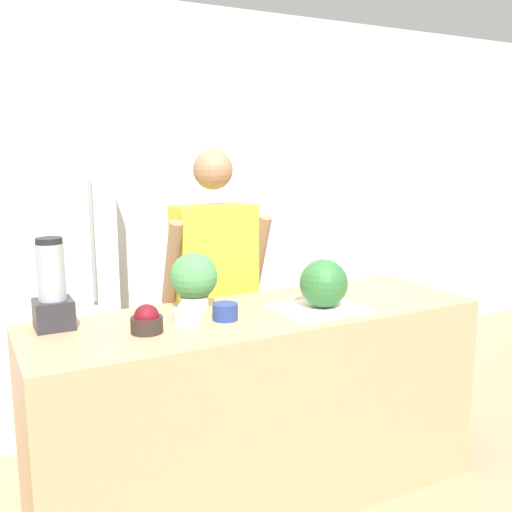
{
  "coord_description": "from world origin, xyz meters",
  "views": [
    {
      "loc": [
        -1.17,
        -1.85,
        1.62
      ],
      "look_at": [
        0.0,
        0.36,
        1.16
      ],
      "focal_mm": 40.0,
      "sensor_mm": 36.0,
      "label": 1
    }
  ],
  "objects_px": {
    "refrigerator": "(45,268)",
    "bowl_small_blue": "(225,312)",
    "bowl_cherries": "(147,321)",
    "blender": "(52,290)",
    "potted_plant": "(194,279)",
    "watermelon": "(324,283)",
    "person": "(215,297)",
    "bowl_cream": "(187,314)"
  },
  "relations": [
    {
      "from": "refrigerator",
      "to": "bowl_cherries",
      "type": "relative_size",
      "value": 14.57
    },
    {
      "from": "potted_plant",
      "to": "blender",
      "type": "bearing_deg",
      "value": -179.33
    },
    {
      "from": "refrigerator",
      "to": "person",
      "type": "relative_size",
      "value": 1.16
    },
    {
      "from": "watermelon",
      "to": "person",
      "type": "bearing_deg",
      "value": 107.81
    },
    {
      "from": "bowl_cream",
      "to": "potted_plant",
      "type": "height_order",
      "value": "potted_plant"
    },
    {
      "from": "bowl_cream",
      "to": "bowl_small_blue",
      "type": "bearing_deg",
      "value": -10.85
    },
    {
      "from": "bowl_cherries",
      "to": "watermelon",
      "type": "bearing_deg",
      "value": -4.04
    },
    {
      "from": "person",
      "to": "watermelon",
      "type": "xyz_separation_m",
      "value": [
        0.23,
        -0.71,
        0.2
      ]
    },
    {
      "from": "refrigerator",
      "to": "watermelon",
      "type": "bearing_deg",
      "value": -53.84
    },
    {
      "from": "bowl_small_blue",
      "to": "blender",
      "type": "bearing_deg",
      "value": 162.02
    },
    {
      "from": "refrigerator",
      "to": "blender",
      "type": "relative_size",
      "value": 5.04
    },
    {
      "from": "watermelon",
      "to": "bowl_cream",
      "type": "height_order",
      "value": "watermelon"
    },
    {
      "from": "watermelon",
      "to": "blender",
      "type": "relative_size",
      "value": 0.59
    },
    {
      "from": "watermelon",
      "to": "blender",
      "type": "bearing_deg",
      "value": 165.74
    },
    {
      "from": "watermelon",
      "to": "bowl_cream",
      "type": "distance_m",
      "value": 0.63
    },
    {
      "from": "bowl_cherries",
      "to": "blender",
      "type": "xyz_separation_m",
      "value": [
        -0.32,
        0.23,
        0.11
      ]
    },
    {
      "from": "refrigerator",
      "to": "person",
      "type": "bearing_deg",
      "value": -40.77
    },
    {
      "from": "bowl_cream",
      "to": "bowl_cherries",
      "type": "bearing_deg",
      "value": -167.02
    },
    {
      "from": "refrigerator",
      "to": "bowl_small_blue",
      "type": "height_order",
      "value": "refrigerator"
    },
    {
      "from": "blender",
      "to": "bowl_small_blue",
      "type": "bearing_deg",
      "value": -17.98
    },
    {
      "from": "refrigerator",
      "to": "blender",
      "type": "distance_m",
      "value": 1.11
    },
    {
      "from": "person",
      "to": "watermelon",
      "type": "bearing_deg",
      "value": -72.19
    },
    {
      "from": "refrigerator",
      "to": "bowl_cream",
      "type": "distance_m",
      "value": 1.34
    },
    {
      "from": "bowl_cream",
      "to": "potted_plant",
      "type": "relative_size",
      "value": 0.5
    },
    {
      "from": "person",
      "to": "bowl_small_blue",
      "type": "distance_m",
      "value": 0.69
    },
    {
      "from": "bowl_cherries",
      "to": "person",
      "type": "bearing_deg",
      "value": 48.31
    },
    {
      "from": "person",
      "to": "bowl_cherries",
      "type": "bearing_deg",
      "value": -131.69
    },
    {
      "from": "bowl_cherries",
      "to": "blender",
      "type": "bearing_deg",
      "value": 144.25
    },
    {
      "from": "refrigerator",
      "to": "bowl_cream",
      "type": "height_order",
      "value": "refrigerator"
    },
    {
      "from": "bowl_small_blue",
      "to": "potted_plant",
      "type": "bearing_deg",
      "value": 103.21
    },
    {
      "from": "bowl_small_blue",
      "to": "blender",
      "type": "relative_size",
      "value": 0.29
    },
    {
      "from": "refrigerator",
      "to": "watermelon",
      "type": "relative_size",
      "value": 8.6
    },
    {
      "from": "person",
      "to": "bowl_cream",
      "type": "relative_size",
      "value": 12.47
    },
    {
      "from": "person",
      "to": "bowl_small_blue",
      "type": "bearing_deg",
      "value": -109.84
    },
    {
      "from": "blender",
      "to": "potted_plant",
      "type": "height_order",
      "value": "blender"
    },
    {
      "from": "bowl_cream",
      "to": "blender",
      "type": "relative_size",
      "value": 0.35
    },
    {
      "from": "watermelon",
      "to": "bowl_cherries",
      "type": "height_order",
      "value": "watermelon"
    },
    {
      "from": "bowl_cherries",
      "to": "potted_plant",
      "type": "xyz_separation_m",
      "value": [
        0.3,
        0.24,
        0.09
      ]
    },
    {
      "from": "bowl_small_blue",
      "to": "bowl_cherries",
      "type": "bearing_deg",
      "value": -177.96
    },
    {
      "from": "bowl_cherries",
      "to": "bowl_small_blue",
      "type": "height_order",
      "value": "bowl_cherries"
    },
    {
      "from": "bowl_small_blue",
      "to": "potted_plant",
      "type": "distance_m",
      "value": 0.25
    },
    {
      "from": "watermelon",
      "to": "bowl_cream",
      "type": "relative_size",
      "value": 1.68
    }
  ]
}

